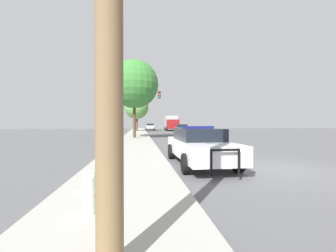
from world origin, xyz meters
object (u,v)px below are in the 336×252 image
traffic_light (144,104)px  tree_sidewalk_far (137,107)px  police_car (199,145)px  car_background_distant (150,126)px  car_background_oncoming (182,128)px  tree_sidewalk_mid (134,84)px  fire_hydrant (89,191)px  box_truck (171,123)px

traffic_light → tree_sidewalk_far: bearing=95.0°
police_car → tree_sidewalk_far: tree_sidewalk_far is taller
police_car → traffic_light: bearing=-85.6°
car_background_distant → car_background_oncoming: bearing=-72.7°
car_background_distant → tree_sidewalk_mid: (-2.95, -29.30, 4.82)m
fire_hydrant → tree_sidewalk_far: tree_sidewalk_far is taller
police_car → car_background_oncoming: size_ratio=1.30×
police_car → tree_sidewalk_mid: size_ratio=0.65×
car_background_oncoming → box_truck: box_truck is taller
police_car → car_background_distant: police_car is taller
fire_hydrant → car_background_oncoming: car_background_oncoming is taller
police_car → car_background_distant: 43.85m
police_car → car_background_distant: size_ratio=1.16×
car_background_distant → tree_sidewalk_far: bearing=-103.5°
police_car → car_background_oncoming: (4.53, 27.71, -0.03)m
police_car → traffic_light: size_ratio=0.91×
police_car → box_truck: size_ratio=0.70×
fire_hydrant → car_background_oncoming: size_ratio=0.18×
car_background_distant → box_truck: bearing=-51.6°
fire_hydrant → tree_sidewalk_far: 38.01m
police_car → car_background_distant: (0.05, 43.85, 0.02)m
traffic_light → car_background_oncoming: (6.30, 8.03, -3.34)m
car_background_oncoming → fire_hydrant: bearing=77.6°
car_background_oncoming → police_car: bearing=81.7°
fire_hydrant → tree_sidewalk_mid: bearing=89.1°
tree_sidewalk_mid → police_car: bearing=-78.7°
box_truck → fire_hydrant: bearing=81.7°
fire_hydrant → tree_sidewalk_mid: size_ratio=0.09×
traffic_light → tree_sidewalk_mid: size_ratio=0.71×
tree_sidewalk_far → car_background_distant: bearing=74.7°
box_truck → car_background_oncoming: bearing=93.1°
car_background_distant → tree_sidewalk_mid: 29.84m
traffic_light → car_background_oncoming: bearing=51.9°
tree_sidewalk_mid → tree_sidewalk_far: (-0.02, 18.43, -1.11)m
police_car → tree_sidewalk_far: 33.32m
traffic_light → police_car: bearing=-84.9°
fire_hydrant → car_background_distant: bearing=86.2°
car_background_distant → box_truck: box_truck is taller
car_background_oncoming → box_truck: bearing=-87.5°
car_background_oncoming → box_truck: 10.54m
traffic_light → box_truck: (6.00, 18.52, -2.42)m
fire_hydrant → tree_sidewalk_far: (0.28, 37.80, 3.99)m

